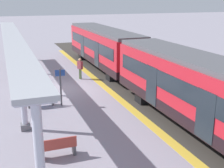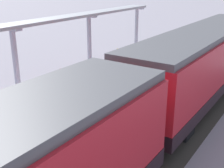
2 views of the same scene
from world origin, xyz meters
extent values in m
plane|color=gray|center=(0.00, 0.00, 0.00)|extent=(176.00, 176.00, 0.00)
cube|color=gold|center=(-3.02, 0.00, 0.00)|extent=(0.50, 31.03, 0.01)
cube|color=#38332D|center=(-4.87, 0.00, 0.00)|extent=(3.20, 43.03, 0.01)
cube|color=red|center=(-4.87, -5.13, 1.94)|extent=(2.60, 13.22, 2.60)
cube|color=black|center=(-4.87, -5.13, 0.92)|extent=(2.63, 13.24, 0.55)
cube|color=#515156|center=(-4.87, -5.13, 3.36)|extent=(2.39, 13.22, 0.24)
cube|color=#1E262D|center=(-3.56, -5.13, 2.25)|extent=(0.03, 12.16, 0.84)
cube|color=#1E262D|center=(-3.56, -7.34, 1.69)|extent=(0.04, 1.10, 2.00)
cube|color=#1E262D|center=(-3.56, -2.93, 1.69)|extent=(0.04, 1.10, 2.00)
cube|color=black|center=(-4.87, -0.90, 0.32)|extent=(2.21, 0.90, 0.64)
cube|color=black|center=(-4.87, -9.36, 0.32)|extent=(2.21, 0.90, 0.64)
cube|color=red|center=(-4.87, 8.69, 1.94)|extent=(2.60, 13.22, 2.60)
cube|color=black|center=(-4.87, 8.69, 0.92)|extent=(2.63, 13.24, 0.55)
cube|color=#515156|center=(-4.87, 8.69, 3.36)|extent=(2.39, 13.22, 0.24)
cube|color=#1E262D|center=(-3.56, 8.69, 2.25)|extent=(0.03, 12.16, 0.84)
cube|color=#1E262D|center=(-3.56, 6.48, 1.69)|extent=(0.04, 1.10, 2.00)
cube|color=#1E262D|center=(-3.56, 10.89, 1.69)|extent=(0.04, 1.10, 2.00)
cube|color=black|center=(-4.87, 4.46, 0.32)|extent=(2.21, 0.90, 0.64)
cube|color=slate|center=(2.82, -12.08, 0.15)|extent=(0.44, 0.44, 0.30)
cylinder|color=silver|center=(2.82, -12.08, 1.85)|extent=(0.28, 0.28, 3.10)
cube|color=silver|center=(2.82, -12.08, 3.46)|extent=(1.10, 0.36, 0.12)
cube|color=slate|center=(2.82, -5.90, 0.15)|extent=(0.44, 0.44, 0.30)
cylinder|color=silver|center=(2.82, -5.90, 1.85)|extent=(0.28, 0.28, 3.10)
cube|color=silver|center=(2.82, -5.90, 3.46)|extent=(1.10, 0.36, 0.12)
cube|color=slate|center=(2.82, -0.02, 0.15)|extent=(0.44, 0.44, 0.30)
cylinder|color=silver|center=(2.82, -0.02, 1.85)|extent=(0.28, 0.28, 3.10)
cube|color=silver|center=(2.82, -0.02, 3.46)|extent=(1.10, 0.36, 0.12)
cube|color=slate|center=(2.82, 5.94, 0.15)|extent=(0.44, 0.44, 0.30)
cylinder|color=silver|center=(2.82, 5.94, 1.85)|extent=(0.28, 0.28, 3.10)
cube|color=silver|center=(2.82, 5.94, 3.46)|extent=(1.10, 0.36, 0.12)
cylinder|color=silver|center=(2.82, 12.02, 1.85)|extent=(0.28, 0.28, 3.10)
cube|color=silver|center=(2.82, 12.02, 3.46)|extent=(1.10, 0.36, 0.12)
cube|color=#A8AAB2|center=(2.82, -0.03, 3.60)|extent=(1.20, 24.90, 0.16)
cube|color=gold|center=(1.80, -8.99, 0.44)|extent=(1.51, 0.46, 0.04)
cube|color=gold|center=(1.80, -8.80, 0.66)|extent=(1.50, 0.08, 0.40)
cube|color=#4C4C51|center=(2.47, -8.98, 0.21)|extent=(0.10, 0.40, 0.42)
cube|color=#4C4C51|center=(1.13, -9.00, 0.21)|extent=(0.10, 0.40, 0.42)
cube|color=#A12E2D|center=(1.75, -2.96, 0.44)|extent=(1.52, 0.50, 0.04)
cube|color=#A12E2D|center=(1.74, -2.77, 0.66)|extent=(1.50, 0.12, 0.40)
cube|color=#4C4C51|center=(2.42, -2.94, 0.21)|extent=(0.11, 0.40, 0.42)
cube|color=#4C4C51|center=(1.08, -2.99, 0.21)|extent=(0.11, 0.40, 0.42)
cube|color=#A33B31|center=(1.86, 8.98, 0.44)|extent=(1.50, 0.44, 0.04)
cube|color=#A33B31|center=(1.86, 9.17, 0.66)|extent=(1.50, 0.06, 0.40)
cube|color=#4C4C51|center=(2.53, 8.98, 0.21)|extent=(0.10, 0.40, 0.42)
cube|color=#4C4C51|center=(1.19, 8.98, 0.21)|extent=(0.10, 0.40, 0.42)
cube|color=#2A579E|center=(1.71, 2.96, 0.44)|extent=(1.51, 0.47, 0.04)
cube|color=#2A579E|center=(1.71, 3.15, 0.66)|extent=(1.50, 0.09, 0.40)
cube|color=#4C4C51|center=(2.38, 2.94, 0.21)|extent=(0.11, 0.40, 0.42)
cube|color=#4C4C51|center=(1.04, 2.97, 0.21)|extent=(0.11, 0.40, 0.42)
cylinder|color=slate|center=(1.99, -1.21, 0.43)|extent=(0.48, 0.48, 0.87)
cylinder|color=#4C4C51|center=(0.56, 3.22, 1.10)|extent=(0.10, 0.10, 2.20)
cube|color=#284C9E|center=(0.56, 3.22, 1.95)|extent=(0.56, 0.04, 0.36)
cylinder|color=#53693D|center=(-1.92, -2.13, 0.40)|extent=(0.10, 0.10, 0.81)
cylinder|color=#53693D|center=(-1.98, -1.98, 0.40)|extent=(0.10, 0.10, 0.81)
cube|color=brown|center=(-1.95, -2.05, 1.11)|extent=(0.37, 0.52, 0.61)
sphere|color=tan|center=(-1.95, -2.05, 1.52)|extent=(0.22, 0.22, 0.22)
camera|label=1|loc=(3.50, 19.59, 6.07)|focal=47.68mm
camera|label=2|loc=(-9.04, 8.94, 5.77)|focal=47.23mm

